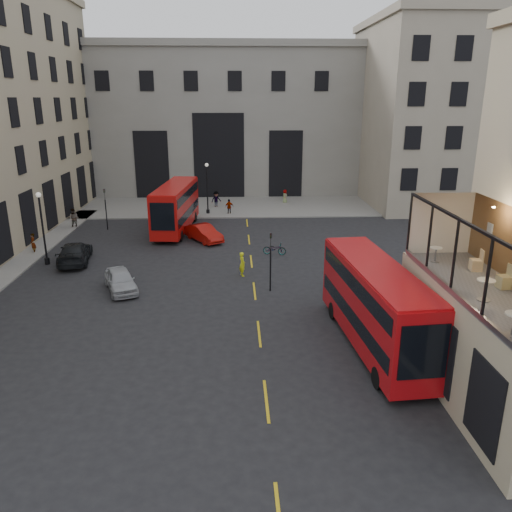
{
  "coord_description": "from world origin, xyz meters",
  "views": [
    {
      "loc": [
        -3.17,
        -17.37,
        11.67
      ],
      "look_at": [
        -1.99,
        9.88,
        3.0
      ],
      "focal_mm": 35.0,
      "sensor_mm": 36.0,
      "label": 1
    }
  ],
  "objects_px": {
    "pedestrian_e": "(33,243)",
    "cafe_table_mid": "(485,287)",
    "traffic_light_far": "(105,204)",
    "pedestrian_a": "(74,219)",
    "bicycle": "(275,249)",
    "pedestrian_b": "(216,200)",
    "traffic_light_near": "(271,254)",
    "bus_far": "(176,205)",
    "cafe_table_far": "(436,252)",
    "cafe_chair_d": "(476,264)",
    "bus_near": "(375,302)",
    "car_c": "(75,253)",
    "pedestrian_d": "(285,196)",
    "car_b": "(204,233)",
    "car_a": "(121,280)",
    "pedestrian_c": "(229,207)",
    "street_lamp_a": "(43,233)",
    "cafe_chair_c": "(505,281)",
    "cyclist": "(242,264)",
    "street_lamp_b": "(207,192)"
  },
  "relations": [
    {
      "from": "cyclist",
      "to": "street_lamp_a",
      "type": "bearing_deg",
      "value": 59.71
    },
    {
      "from": "pedestrian_e",
      "to": "cafe_table_far",
      "type": "height_order",
      "value": "cafe_table_far"
    },
    {
      "from": "pedestrian_c",
      "to": "cafe_table_mid",
      "type": "relative_size",
      "value": 2.04
    },
    {
      "from": "pedestrian_b",
      "to": "cafe_table_mid",
      "type": "height_order",
      "value": "cafe_table_mid"
    },
    {
      "from": "traffic_light_near",
      "to": "bus_far",
      "type": "distance_m",
      "value": 17.27
    },
    {
      "from": "cafe_table_mid",
      "to": "cafe_chair_c",
      "type": "relative_size",
      "value": 0.85
    },
    {
      "from": "bicycle",
      "to": "pedestrian_c",
      "type": "distance_m",
      "value": 14.61
    },
    {
      "from": "cyclist",
      "to": "cafe_table_far",
      "type": "distance_m",
      "value": 14.73
    },
    {
      "from": "traffic_light_far",
      "to": "pedestrian_a",
      "type": "bearing_deg",
      "value": 169.01
    },
    {
      "from": "traffic_light_far",
      "to": "cafe_chair_d",
      "type": "relative_size",
      "value": 4.13
    },
    {
      "from": "cafe_table_far",
      "to": "cafe_chair_d",
      "type": "relative_size",
      "value": 0.73
    },
    {
      "from": "car_a",
      "to": "pedestrian_e",
      "type": "xyz_separation_m",
      "value": [
        -8.56,
        8.33,
        0.11
      ]
    },
    {
      "from": "street_lamp_a",
      "to": "pedestrian_a",
      "type": "relative_size",
      "value": 2.84
    },
    {
      "from": "bus_far",
      "to": "bicycle",
      "type": "xyz_separation_m",
      "value": [
        8.41,
        -7.9,
        -1.89
      ]
    },
    {
      "from": "traffic_light_near",
      "to": "pedestrian_e",
      "type": "height_order",
      "value": "traffic_light_near"
    },
    {
      "from": "street_lamp_a",
      "to": "bus_near",
      "type": "height_order",
      "value": "street_lamp_a"
    },
    {
      "from": "traffic_light_near",
      "to": "cafe_table_far",
      "type": "xyz_separation_m",
      "value": [
        6.84,
        -8.34,
        2.62
      ]
    },
    {
      "from": "pedestrian_d",
      "to": "cafe_table_mid",
      "type": "relative_size",
      "value": 2.0
    },
    {
      "from": "cafe_table_mid",
      "to": "street_lamp_b",
      "type": "bearing_deg",
      "value": 108.83
    },
    {
      "from": "cafe_chair_d",
      "to": "pedestrian_a",
      "type": "bearing_deg",
      "value": 134.0
    },
    {
      "from": "street_lamp_a",
      "to": "car_a",
      "type": "relative_size",
      "value": 1.31
    },
    {
      "from": "cafe_table_mid",
      "to": "cafe_chair_d",
      "type": "height_order",
      "value": "cafe_chair_d"
    },
    {
      "from": "bus_far",
      "to": "pedestrian_d",
      "type": "relative_size",
      "value": 6.68
    },
    {
      "from": "cafe_table_mid",
      "to": "cafe_table_far",
      "type": "distance_m",
      "value": 4.52
    },
    {
      "from": "bus_near",
      "to": "cafe_table_mid",
      "type": "bearing_deg",
      "value": -65.8
    },
    {
      "from": "bicycle",
      "to": "car_b",
      "type": "bearing_deg",
      "value": 66.07
    },
    {
      "from": "street_lamp_b",
      "to": "bus_near",
      "type": "distance_m",
      "value": 31.04
    },
    {
      "from": "traffic_light_near",
      "to": "car_b",
      "type": "relative_size",
      "value": 0.89
    },
    {
      "from": "cafe_chair_d",
      "to": "cafe_chair_c",
      "type": "bearing_deg",
      "value": -86.35
    },
    {
      "from": "pedestrian_a",
      "to": "pedestrian_b",
      "type": "distance_m",
      "value": 15.56
    },
    {
      "from": "bus_near",
      "to": "pedestrian_a",
      "type": "bearing_deg",
      "value": 131.9
    },
    {
      "from": "pedestrian_d",
      "to": "street_lamp_b",
      "type": "bearing_deg",
      "value": 115.23
    },
    {
      "from": "bicycle",
      "to": "cafe_table_far",
      "type": "xyz_separation_m",
      "value": [
        5.98,
        -15.97,
        4.58
      ]
    },
    {
      "from": "cyclist",
      "to": "cafe_table_mid",
      "type": "distance_m",
      "value": 18.44
    },
    {
      "from": "cafe_table_mid",
      "to": "pedestrian_c",
      "type": "bearing_deg",
      "value": 105.57
    },
    {
      "from": "pedestrian_e",
      "to": "cafe_table_mid",
      "type": "bearing_deg",
      "value": 29.38
    },
    {
      "from": "pedestrian_b",
      "to": "cafe_chair_c",
      "type": "bearing_deg",
      "value": -99.99
    },
    {
      "from": "car_c",
      "to": "bicycle",
      "type": "relative_size",
      "value": 2.9
    },
    {
      "from": "cafe_table_mid",
      "to": "pedestrian_e",
      "type": "bearing_deg",
      "value": 139.0
    },
    {
      "from": "cafe_chair_c",
      "to": "cafe_table_far",
      "type": "bearing_deg",
      "value": 112.96
    },
    {
      "from": "pedestrian_b",
      "to": "pedestrian_c",
      "type": "xyz_separation_m",
      "value": [
        1.46,
        -3.46,
        -0.1
      ]
    },
    {
      "from": "car_c",
      "to": "pedestrian_d",
      "type": "height_order",
      "value": "pedestrian_d"
    },
    {
      "from": "bus_near",
      "to": "cafe_table_far",
      "type": "xyz_separation_m",
      "value": [
        2.34,
        -0.79,
        2.71
      ]
    },
    {
      "from": "car_a",
      "to": "pedestrian_c",
      "type": "relative_size",
      "value": 2.51
    },
    {
      "from": "pedestrian_c",
      "to": "cafe_chair_d",
      "type": "distance_m",
      "value": 33.44
    },
    {
      "from": "pedestrian_b",
      "to": "cafe_chair_d",
      "type": "height_order",
      "value": "cafe_chair_d"
    },
    {
      "from": "car_b",
      "to": "pedestrian_e",
      "type": "bearing_deg",
      "value": 158.67
    },
    {
      "from": "pedestrian_d",
      "to": "cafe_chair_d",
      "type": "relative_size",
      "value": 1.74
    },
    {
      "from": "bicycle",
      "to": "pedestrian_b",
      "type": "distance_m",
      "value": 18.33
    },
    {
      "from": "pedestrian_e",
      "to": "cafe_table_far",
      "type": "relative_size",
      "value": 2.38
    }
  ]
}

